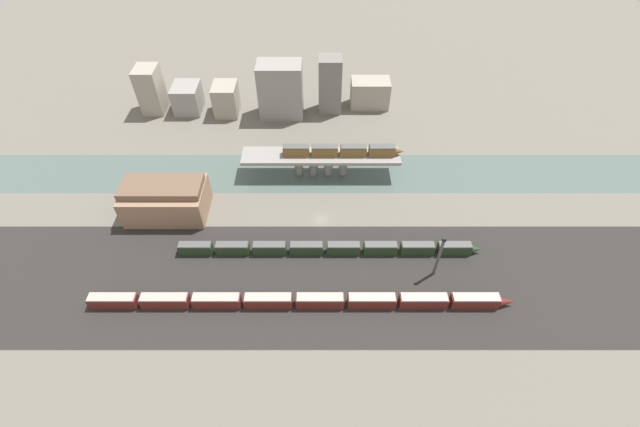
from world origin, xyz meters
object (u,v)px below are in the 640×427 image
at_px(train_yard_mid, 328,248).
at_px(train_yard_near, 299,301).
at_px(train_on_bridge, 341,150).
at_px(signal_tower, 438,256).
at_px(warehouse_building, 165,199).

bearing_deg(train_yard_mid, train_yard_near, -113.89).
bearing_deg(train_on_bridge, signal_tower, -60.49).
bearing_deg(warehouse_building, train_yard_mid, -18.30).
height_order(train_yard_near, signal_tower, signal_tower).
distance_m(train_on_bridge, warehouse_building, 60.67).
bearing_deg(train_yard_near, warehouse_building, 141.15).
distance_m(train_on_bridge, train_yard_near, 57.09).
relative_size(train_yard_mid, signal_tower, 5.76).
xyz_separation_m(train_on_bridge, train_yard_mid, (-5.17, -36.66, -8.36)).
bearing_deg(warehouse_building, signal_tower, -16.88).
bearing_deg(warehouse_building, train_on_bridge, 18.72).
xyz_separation_m(train_yard_mid, warehouse_building, (-52.14, 17.24, 3.90)).
distance_m(warehouse_building, signal_tower, 86.20).
height_order(train_on_bridge, signal_tower, signal_tower).
relative_size(train_on_bridge, signal_tower, 2.65).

